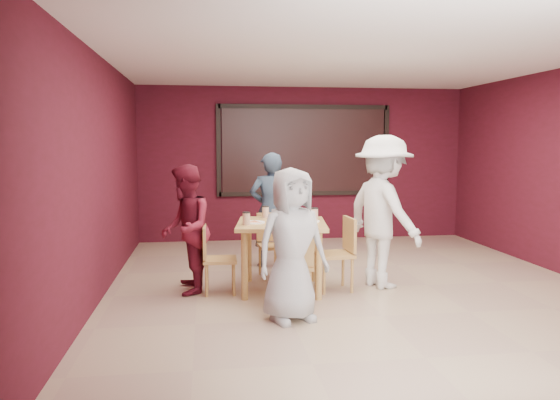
{
  "coord_description": "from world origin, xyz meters",
  "views": [
    {
      "loc": [
        -1.8,
        -6.42,
        1.79
      ],
      "look_at": [
        -0.92,
        0.03,
        1.1
      ],
      "focal_mm": 35.0,
      "sensor_mm": 36.0,
      "label": 1
    }
  ],
  "objects": [
    {
      "name": "chair_back",
      "position": [
        -0.91,
        0.75,
        0.48
      ],
      "size": [
        0.44,
        0.44,
        0.84
      ],
      "color": "tan",
      "rests_on": "floor"
    },
    {
      "name": "window_blinds",
      "position": [
        0.0,
        3.45,
        1.65
      ],
      "size": [
        3.0,
        0.02,
        1.5
      ],
      "primitive_type": "cube",
      "color": "black"
    },
    {
      "name": "diner_right",
      "position": [
        0.37,
        0.02,
        0.94
      ],
      "size": [
        1.1,
        1.39,
        1.88
      ],
      "primitive_type": "imported",
      "rotation": [
        0.0,
        0.0,
        1.95
      ],
      "color": "white",
      "rests_on": "floor"
    },
    {
      "name": "diner_left",
      "position": [
        -2.04,
        0.06,
        0.77
      ],
      "size": [
        0.6,
        0.76,
        1.54
      ],
      "primitive_type": "imported",
      "rotation": [
        0.0,
        0.0,
        -1.55
      ],
      "color": "maroon",
      "rests_on": "floor"
    },
    {
      "name": "diner_front",
      "position": [
        -0.95,
        -1.12,
        0.77
      ],
      "size": [
        0.87,
        0.7,
        1.55
      ],
      "primitive_type": "imported",
      "rotation": [
        0.0,
        0.0,
        0.32
      ],
      "color": "#ACACAC",
      "rests_on": "floor"
    },
    {
      "name": "chair_left",
      "position": [
        -1.71,
        -0.01,
        0.46
      ],
      "size": [
        0.4,
        0.4,
        0.81
      ],
      "color": "tan",
      "rests_on": "floor"
    },
    {
      "name": "chair_front",
      "position": [
        -0.86,
        -0.65,
        0.5
      ],
      "size": [
        0.48,
        0.48,
        0.89
      ],
      "color": "tan",
      "rests_on": "floor"
    },
    {
      "name": "floor",
      "position": [
        0.0,
        0.0,
        0.0
      ],
      "size": [
        7.0,
        7.0,
        0.0
      ],
      "primitive_type": "plane",
      "color": "tan",
      "rests_on": "ground"
    },
    {
      "name": "dining_table",
      "position": [
        -0.9,
        0.02,
        0.73
      ],
      "size": [
        1.19,
        1.19,
        0.99
      ],
      "color": "#D9AA59",
      "rests_on": "floor"
    },
    {
      "name": "chair_right",
      "position": [
        -0.19,
        -0.06,
        0.5
      ],
      "size": [
        0.46,
        0.46,
        0.89
      ],
      "color": "tan",
      "rests_on": "floor"
    },
    {
      "name": "diner_back",
      "position": [
        -0.88,
        1.32,
        0.83
      ],
      "size": [
        0.62,
        0.42,
        1.65
      ],
      "primitive_type": "imported",
      "rotation": [
        0.0,
        0.0,
        3.18
      ],
      "color": "#2C3D4F",
      "rests_on": "floor"
    }
  ]
}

